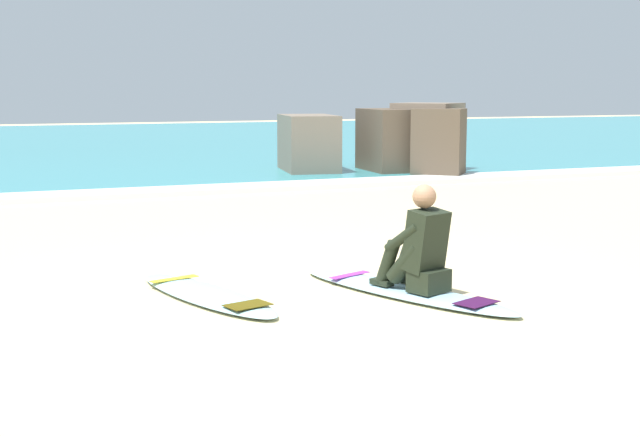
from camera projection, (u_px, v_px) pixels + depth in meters
The scene contains 7 objects.
ground_plane at pixel (327, 296), 7.83m from camera, with size 80.00×80.00×0.00m, color beige.
sea at pixel (64, 145), 27.63m from camera, with size 80.00×28.00×0.10m, color teal.
breaking_foam at pixel (150, 193), 15.09m from camera, with size 80.00×0.90×0.11m, color white.
surfboard_main at pixel (405, 291), 7.89m from camera, with size 1.39×2.51×0.08m.
surfer_seated at pixel (419, 250), 7.72m from camera, with size 0.55×0.77×0.95m.
surfboard_spare_near at pixel (206, 294), 7.76m from camera, with size 1.07×2.17×0.08m.
rock_outcrop_distant at pixel (387, 142), 18.50m from camera, with size 3.85×3.31×1.53m.
Camera 1 is at (-2.95, -7.05, 1.86)m, focal length 48.97 mm.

